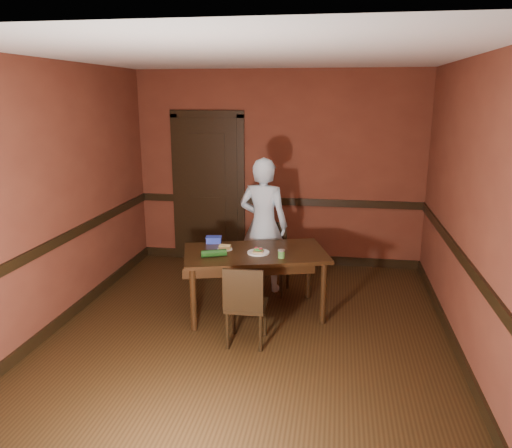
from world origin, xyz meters
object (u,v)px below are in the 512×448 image
(cheese_saucer, at_px, (225,248))
(chair_far, at_px, (271,259))
(sandwich_plate, at_px, (258,252))
(food_tub, at_px, (214,240))
(chair_near, at_px, (247,304))
(sauce_jar, at_px, (281,254))
(person, at_px, (263,225))
(dining_table, at_px, (255,282))

(cheese_saucer, bearing_deg, chair_far, 54.85)
(sandwich_plate, bearing_deg, food_tub, 152.26)
(chair_near, xyz_separation_m, sandwich_plate, (0.01, 0.64, 0.32))
(sandwich_plate, distance_m, sauce_jar, 0.29)
(chair_far, relative_size, food_tub, 4.36)
(chair_far, distance_m, food_tub, 0.79)
(sauce_jar, bearing_deg, person, 109.87)
(person, distance_m, sandwich_plate, 0.78)
(dining_table, xyz_separation_m, cheese_saucer, (-0.34, 0.02, 0.38))
(food_tub, bearing_deg, sandwich_plate, -37.06)
(chair_near, bearing_deg, sauce_jar, -118.29)
(sauce_jar, xyz_separation_m, cheese_saucer, (-0.64, 0.19, -0.02))
(chair_near, xyz_separation_m, sauce_jar, (0.27, 0.52, 0.35))
(dining_table, height_order, cheese_saucer, cheese_saucer)
(chair_far, distance_m, cheese_saucer, 0.81)
(dining_table, bearing_deg, cheese_saucer, 160.20)
(chair_far, relative_size, sandwich_plate, 3.58)
(person, height_order, food_tub, person)
(sandwich_plate, xyz_separation_m, cheese_saucer, (-0.38, 0.07, 0.00))
(chair_far, distance_m, person, 0.42)
(person, height_order, sandwich_plate, person)
(sandwich_plate, bearing_deg, chair_near, -91.02)
(dining_table, distance_m, cheese_saucer, 0.51)
(sauce_jar, xyz_separation_m, food_tub, (-0.83, 0.41, -0.01))
(chair_near, height_order, food_tub, chair_near)
(chair_near, relative_size, person, 0.49)
(dining_table, distance_m, sauce_jar, 0.53)
(person, relative_size, sauce_jar, 18.79)
(sauce_jar, bearing_deg, sandwich_plate, 155.76)
(dining_table, height_order, sauce_jar, sauce_jar)
(dining_table, xyz_separation_m, person, (-0.02, 0.72, 0.47))
(dining_table, bearing_deg, chair_far, 65.15)
(chair_far, bearing_deg, person, 147.29)
(dining_table, height_order, person, person)
(cheese_saucer, height_order, food_tub, food_tub)
(food_tub, bearing_deg, person, 34.22)
(person, height_order, sauce_jar, person)
(chair_near, xyz_separation_m, food_tub, (-0.55, 0.94, 0.34))
(sandwich_plate, bearing_deg, person, 94.48)
(chair_far, height_order, sauce_jar, chair_far)
(food_tub, bearing_deg, chair_far, 22.78)
(dining_table, distance_m, chair_far, 0.64)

